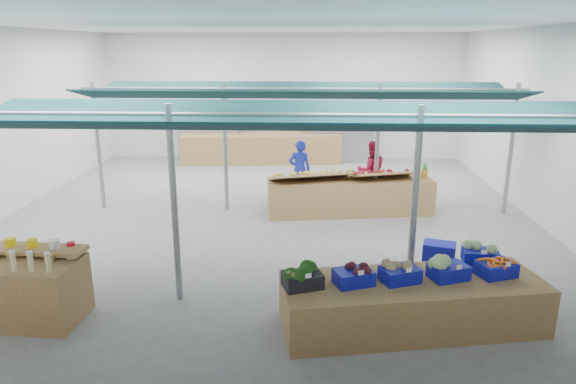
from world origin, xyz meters
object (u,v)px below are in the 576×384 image
at_px(crate_stack, 438,260).
at_px(vendor_right, 371,171).
at_px(veg_counter, 412,303).
at_px(fruit_counter, 350,196).
at_px(vendor_left, 300,170).
at_px(bottle_shelf, 11,287).

xyz_separation_m(crate_stack, vendor_right, (-0.65, 4.53, 0.45)).
height_order(veg_counter, crate_stack, veg_counter).
distance_m(crate_stack, vendor_right, 4.60).
distance_m(fruit_counter, vendor_right, 1.30).
bearing_deg(vendor_left, bottle_shelf, 49.33).
xyz_separation_m(bottle_shelf, vendor_left, (3.93, 6.17, 0.28)).
xyz_separation_m(veg_counter, vendor_left, (-1.72, 6.12, 0.41)).
distance_m(vendor_left, vendor_right, 1.80).
xyz_separation_m(veg_counter, fruit_counter, (-0.52, 5.02, 0.06)).
bearing_deg(bottle_shelf, vendor_right, 50.40).
relative_size(crate_stack, vendor_right, 0.41).
xyz_separation_m(fruit_counter, vendor_right, (0.60, 1.10, 0.35)).
bearing_deg(veg_counter, fruit_counter, 85.64).
bearing_deg(fruit_counter, vendor_left, 129.33).
xyz_separation_m(vendor_left, vendor_right, (1.80, 0.00, 0.00)).
height_order(bottle_shelf, vendor_left, vendor_left).
height_order(veg_counter, vendor_right, vendor_right).
bearing_deg(veg_counter, bottle_shelf, 170.17).
height_order(fruit_counter, crate_stack, fruit_counter).
bearing_deg(fruit_counter, crate_stack, -78.08).
bearing_deg(veg_counter, vendor_left, 95.42).
xyz_separation_m(fruit_counter, crate_stack, (1.25, -3.43, -0.10)).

